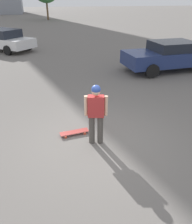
% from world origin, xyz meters
% --- Properties ---
extents(ground_plane, '(220.00, 220.00, 0.00)m').
position_xyz_m(ground_plane, '(0.00, 0.00, 0.00)').
color(ground_plane, slate).
extents(person, '(0.30, 0.55, 1.57)m').
position_xyz_m(person, '(0.00, 0.00, 0.90)').
color(person, '#4C4742').
rests_on(person, ground_plane).
extents(skateboard, '(0.31, 0.80, 0.08)m').
position_xyz_m(skateboard, '(0.52, 0.48, 0.07)').
color(skateboard, '#A5332D').
rests_on(skateboard, ground_plane).
extents(car_parked_near, '(2.13, 4.68, 1.44)m').
position_xyz_m(car_parked_near, '(5.28, -5.33, 0.76)').
color(car_parked_near, navy).
rests_on(car_parked_near, ground_plane).
extents(car_parked_far, '(4.64, 4.60, 1.45)m').
position_xyz_m(car_parked_far, '(12.70, 3.37, 0.75)').
color(car_parked_far, silver).
rests_on(car_parked_far, ground_plane).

